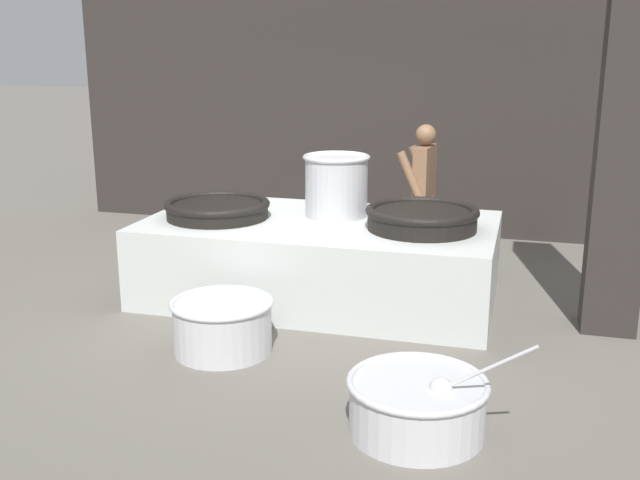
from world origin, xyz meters
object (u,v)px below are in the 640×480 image
at_px(giant_wok_near, 217,208).
at_px(cook, 423,191).
at_px(giant_wok_far, 422,217).
at_px(prep_bowl_vegetables, 417,403).
at_px(stock_pot, 336,184).
at_px(prep_bowl_meat, 222,323).

xyz_separation_m(giant_wok_near, cook, (1.79, 1.43, -0.01)).
relative_size(giant_wok_far, prep_bowl_vegetables, 0.88).
height_order(giant_wok_near, cook, cook).
distance_m(stock_pot, prep_bowl_meat, 1.99).
relative_size(giant_wok_near, cook, 0.65).
distance_m(giant_wok_near, giant_wok_far, 1.98).
bearing_deg(giant_wok_near, prep_bowl_meat, -66.03).
height_order(stock_pot, prep_bowl_meat, stock_pot).
xyz_separation_m(stock_pot, prep_bowl_vegetables, (1.21, -2.61, -0.88)).
height_order(giant_wok_far, prep_bowl_vegetables, giant_wok_far).
bearing_deg(prep_bowl_vegetables, stock_pot, 114.90).
xyz_separation_m(giant_wok_far, prep_bowl_meat, (-1.38, -1.41, -0.65)).
distance_m(giant_wok_far, stock_pot, 0.97).
height_order(giant_wok_far, stock_pot, stock_pot).
bearing_deg(giant_wok_near, giant_wok_far, 2.11).
bearing_deg(cook, giant_wok_near, 44.30).
relative_size(cook, prep_bowl_vegetables, 1.35).
relative_size(stock_pot, prep_bowl_meat, 0.79).
distance_m(giant_wok_far, prep_bowl_meat, 2.08).
bearing_deg(cook, giant_wok_far, 103.46).
distance_m(giant_wok_near, prep_bowl_meat, 1.59).
relative_size(giant_wok_near, stock_pot, 1.57).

